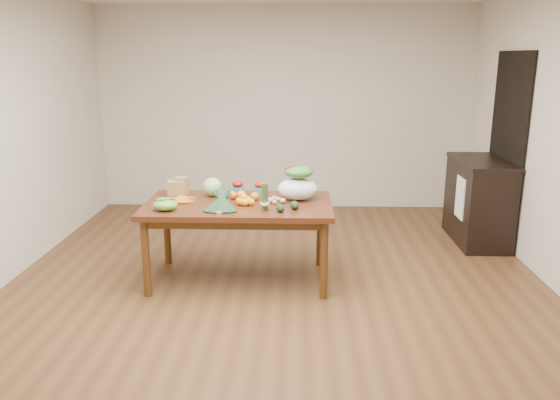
{
  "coord_description": "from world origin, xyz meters",
  "views": [
    {
      "loc": [
        0.19,
        -4.41,
        2.05
      ],
      "look_at": [
        0.04,
        0.0,
        0.88
      ],
      "focal_mm": 35.0,
      "sensor_mm": 36.0,
      "label": 1
    }
  ],
  "objects_px": {
    "cabbage": "(212,187)",
    "asparagus_bundle": "(265,197)",
    "dining_table": "(239,242)",
    "salad_bag": "(298,185)",
    "mandarin_cluster": "(244,199)",
    "kale_bunch": "(220,202)",
    "cabinet": "(479,201)",
    "paper_bag": "(177,186)"
  },
  "relations": [
    {
      "from": "cabinet",
      "to": "asparagus_bundle",
      "type": "bearing_deg",
      "value": -147.99
    },
    {
      "from": "mandarin_cluster",
      "to": "asparagus_bundle",
      "type": "bearing_deg",
      "value": -42.55
    },
    {
      "from": "dining_table",
      "to": "mandarin_cluster",
      "type": "xyz_separation_m",
      "value": [
        0.06,
        -0.07,
        0.43
      ]
    },
    {
      "from": "paper_bag",
      "to": "asparagus_bundle",
      "type": "height_order",
      "value": "asparagus_bundle"
    },
    {
      "from": "cabbage",
      "to": "asparagus_bundle",
      "type": "bearing_deg",
      "value": -42.75
    },
    {
      "from": "asparagus_bundle",
      "to": "salad_bag",
      "type": "height_order",
      "value": "salad_bag"
    },
    {
      "from": "dining_table",
      "to": "cabbage",
      "type": "bearing_deg",
      "value": 138.81
    },
    {
      "from": "cabbage",
      "to": "cabinet",
      "type": "bearing_deg",
      "value": 18.58
    },
    {
      "from": "kale_bunch",
      "to": "asparagus_bundle",
      "type": "bearing_deg",
      "value": 2.39
    },
    {
      "from": "mandarin_cluster",
      "to": "salad_bag",
      "type": "relative_size",
      "value": 0.49
    },
    {
      "from": "dining_table",
      "to": "asparagus_bundle",
      "type": "distance_m",
      "value": 0.62
    },
    {
      "from": "dining_table",
      "to": "cabinet",
      "type": "height_order",
      "value": "cabinet"
    },
    {
      "from": "cabinet",
      "to": "mandarin_cluster",
      "type": "bearing_deg",
      "value": -153.42
    },
    {
      "from": "dining_table",
      "to": "paper_bag",
      "type": "relative_size",
      "value": 7.22
    },
    {
      "from": "salad_bag",
      "to": "dining_table",
      "type": "bearing_deg",
      "value": -166.64
    },
    {
      "from": "cabinet",
      "to": "paper_bag",
      "type": "xyz_separation_m",
      "value": [
        -3.19,
        -0.91,
        0.36
      ]
    },
    {
      "from": "dining_table",
      "to": "mandarin_cluster",
      "type": "height_order",
      "value": "mandarin_cluster"
    },
    {
      "from": "kale_bunch",
      "to": "mandarin_cluster",
      "type": "bearing_deg",
      "value": 48.34
    },
    {
      "from": "paper_bag",
      "to": "mandarin_cluster",
      "type": "bearing_deg",
      "value": -27.0
    },
    {
      "from": "cabinet",
      "to": "mandarin_cluster",
      "type": "relative_size",
      "value": 5.67
    },
    {
      "from": "dining_table",
      "to": "salad_bag",
      "type": "relative_size",
      "value": 4.59
    },
    {
      "from": "mandarin_cluster",
      "to": "kale_bunch",
      "type": "distance_m",
      "value": 0.27
    },
    {
      "from": "paper_bag",
      "to": "cabbage",
      "type": "bearing_deg",
      "value": -6.65
    },
    {
      "from": "salad_bag",
      "to": "cabinet",
      "type": "bearing_deg",
      "value": 27.64
    },
    {
      "from": "cabinet",
      "to": "cabbage",
      "type": "relative_size",
      "value": 5.69
    },
    {
      "from": "cabbage",
      "to": "kale_bunch",
      "type": "bearing_deg",
      "value": -73.93
    },
    {
      "from": "cabinet",
      "to": "salad_bag",
      "type": "relative_size",
      "value": 2.76
    },
    {
      "from": "dining_table",
      "to": "kale_bunch",
      "type": "bearing_deg",
      "value": -114.95
    },
    {
      "from": "paper_bag",
      "to": "cabinet",
      "type": "bearing_deg",
      "value": 16.0
    },
    {
      "from": "salad_bag",
      "to": "kale_bunch",
      "type": "bearing_deg",
      "value": -149.07
    },
    {
      "from": "dining_table",
      "to": "cabbage",
      "type": "height_order",
      "value": "cabbage"
    },
    {
      "from": "dining_table",
      "to": "paper_bag",
      "type": "height_order",
      "value": "paper_bag"
    },
    {
      "from": "asparagus_bundle",
      "to": "salad_bag",
      "type": "xyz_separation_m",
      "value": [
        0.28,
        0.38,
        0.02
      ]
    },
    {
      "from": "dining_table",
      "to": "paper_bag",
      "type": "distance_m",
      "value": 0.82
    },
    {
      "from": "mandarin_cluster",
      "to": "kale_bunch",
      "type": "height_order",
      "value": "kale_bunch"
    },
    {
      "from": "cabinet",
      "to": "salad_bag",
      "type": "height_order",
      "value": "salad_bag"
    },
    {
      "from": "mandarin_cluster",
      "to": "cabinet",
      "type": "bearing_deg",
      "value": 26.58
    },
    {
      "from": "dining_table",
      "to": "mandarin_cluster",
      "type": "bearing_deg",
      "value": -50.47
    },
    {
      "from": "asparagus_bundle",
      "to": "cabbage",
      "type": "bearing_deg",
      "value": 137.14
    },
    {
      "from": "asparagus_bundle",
      "to": "salad_bag",
      "type": "distance_m",
      "value": 0.47
    },
    {
      "from": "paper_bag",
      "to": "cabbage",
      "type": "height_order",
      "value": "cabbage"
    },
    {
      "from": "asparagus_bundle",
      "to": "salad_bag",
      "type": "bearing_deg",
      "value": 53.52
    }
  ]
}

